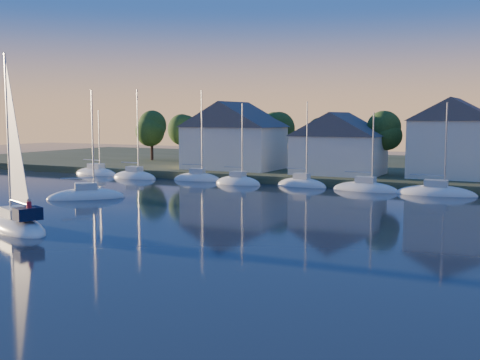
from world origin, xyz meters
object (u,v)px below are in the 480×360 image
Objects in this scene: clubhouse_centre at (339,142)px; clubhouse_east at (454,137)px; hero_sailboat at (16,222)px; drifting_sailboat_left at (86,198)px; clubhouse_west at (234,135)px.

clubhouse_east is (14.00, 2.00, 0.87)m from clubhouse_centre.
clubhouse_east is 52.28m from hero_sailboat.
drifting_sailboat_left is (-32.19, -29.82, -5.90)m from clubhouse_east.
clubhouse_west is at bearing 41.20° from drifting_sailboat_left.
clubhouse_centre is 0.94× the size of drifting_sailboat_left.
drifting_sailboat_left is (-2.19, -28.82, -5.84)m from clubhouse_west.
clubhouse_east reaches higher than clubhouse_west.
clubhouse_east is at bearing 1.91° from clubhouse_west.
clubhouse_east is 44.28m from drifting_sailboat_left.
drifting_sailboat_left is (-18.19, -27.82, -5.04)m from clubhouse_centre.
clubhouse_east is at bearing -1.64° from drifting_sailboat_left.
drifting_sailboat_left is at bearing -123.19° from clubhouse_centre.
drifting_sailboat_left is at bearing -94.35° from clubhouse_west.
clubhouse_west is 45.12m from hero_sailboat.
clubhouse_centre is 1.10× the size of clubhouse_east.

